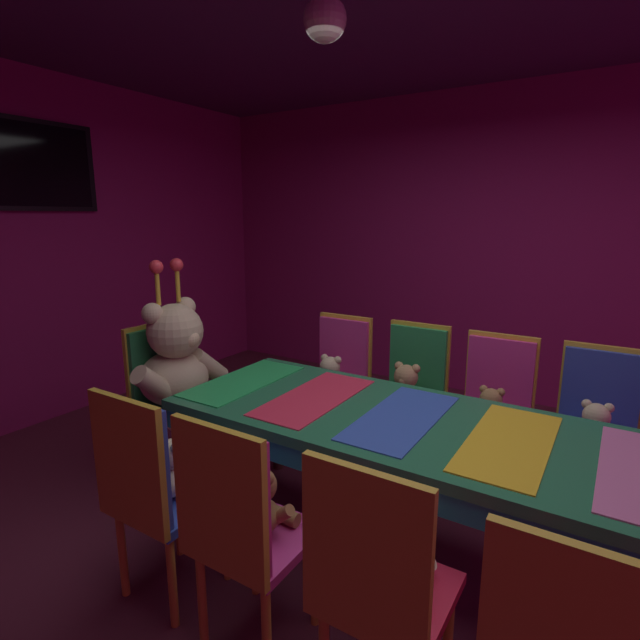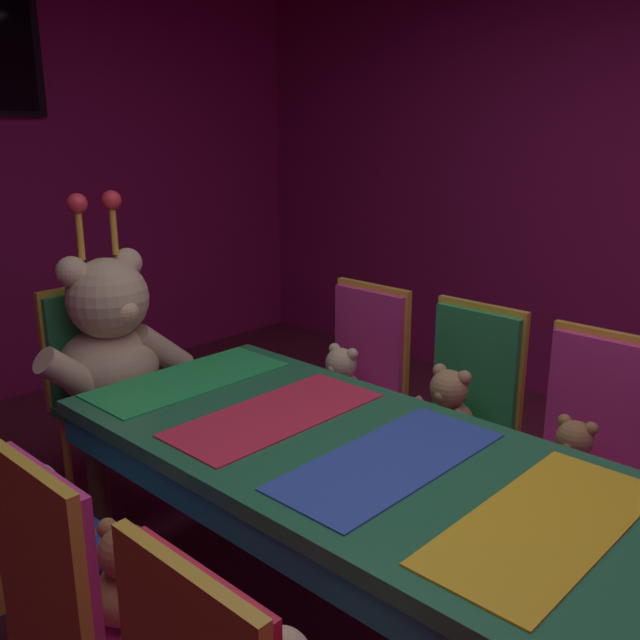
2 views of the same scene
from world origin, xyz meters
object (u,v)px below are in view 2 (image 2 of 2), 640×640
object	(u,v)px
teddy_right_1	(572,459)
king_teddy_bear	(113,344)
banquet_table	(389,488)
throne_chair	(96,371)
chair_right_2	(467,398)
chair_right_3	(361,370)
teddy_right_3	(340,381)
chair_right_1	(590,439)
chair_left_2	(76,599)
teddy_right_2	(447,410)
teddy_left_2	(129,578)
teddy_left_3	(40,509)

from	to	relation	value
teddy_right_1	king_teddy_bear	world-z (taller)	king_teddy_bear
banquet_table	throne_chair	distance (m)	1.69
chair_right_2	teddy_right_1	bearing A→B (deg)	72.58
chair_right_3	teddy_right_3	bearing A→B (deg)	-0.00
chair_right_1	teddy_right_1	bearing A→B (deg)	-0.00
chair_left_2	teddy_right_3	size ratio (longest dim) A/B	3.30
chair_right_2	banquet_table	bearing A→B (deg)	17.55
teddy_right_1	chair_right_2	xyz separation A→B (m)	(0.17, 0.53, 0.03)
chair_right_3	throne_chair	xyz separation A→B (m)	(-0.84, 0.87, 0.00)
chair_right_1	teddy_right_2	size ratio (longest dim) A/B	3.04
chair_left_2	teddy_right_3	xyz separation A→B (m)	(1.55, 0.54, -0.02)
chair_right_2	teddy_right_3	world-z (taller)	chair_right_2
banquet_table	chair_left_2	size ratio (longest dim) A/B	2.32
banquet_table	chair_right_2	size ratio (longest dim) A/B	2.32
teddy_left_2	teddy_right_2	distance (m)	1.44
chair_right_1	teddy_right_1	world-z (taller)	chair_right_1
teddy_right_2	chair_right_2	bearing A→B (deg)	180.00
chair_left_2	teddy_left_3	xyz separation A→B (m)	(0.14, 0.49, -0.02)
teddy_left_2	king_teddy_bear	xyz separation A→B (m)	(0.71, 1.23, 0.19)
chair_right_2	chair_right_3	world-z (taller)	same
banquet_table	chair_right_1	distance (m)	0.89
chair_left_2	chair_right_1	distance (m)	1.79
banquet_table	teddy_right_3	world-z (taller)	banquet_table
teddy_right_2	chair_right_3	xyz separation A→B (m)	(0.11, 0.54, 0.01)
king_teddy_bear	chair_right_1	bearing A→B (deg)	25.83
teddy_left_2	throne_chair	distance (m)	1.58
teddy_left_3	teddy_right_1	distance (m)	1.75
teddy_left_2	teddy_right_1	distance (m)	1.52
banquet_table	chair_left_2	xyz separation A→B (m)	(-0.85, 0.28, -0.06)
chair_right_1	teddy_right_2	xyz separation A→B (m)	(-0.12, 0.53, -0.01)
chair_right_1	teddy_left_3	bearing A→B (deg)	-33.10
chair_right_2	king_teddy_bear	bearing A→B (deg)	-54.64
chair_right_1	chair_right_2	xyz separation A→B (m)	(0.02, 0.53, 0.00)
chair_right_1	throne_chair	size ratio (longest dim) A/B	1.00
king_teddy_bear	teddy_left_3	bearing A→B (deg)	-43.67
throne_chair	teddy_right_2	bearing A→B (deg)	27.47
chair_left_2	teddy_right_1	distance (m)	1.65
chair_right_3	chair_right_2	bearing A→B (deg)	93.84
chair_right_2	throne_chair	distance (m)	1.66
teddy_left_3	teddy_right_3	bearing A→B (deg)	1.87
teddy_left_3	throne_chair	size ratio (longest dim) A/B	0.29
banquet_table	king_teddy_bear	size ratio (longest dim) A/B	2.40
chair_right_1	throne_chair	distance (m)	2.12
teddy_right_2	chair_right_3	size ratio (longest dim) A/B	0.33
banquet_table	teddy_right_3	xyz separation A→B (m)	(0.70, 0.82, -0.07)
banquet_table	chair_right_2	bearing A→B (deg)	17.55
teddy_left_2	chair_right_1	bearing A→B (deg)	-18.75
chair_right_1	king_teddy_bear	distance (m)	1.97
chair_left_2	teddy_right_1	world-z (taller)	chair_left_2
teddy_left_3	teddy_right_2	size ratio (longest dim) A/B	0.89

